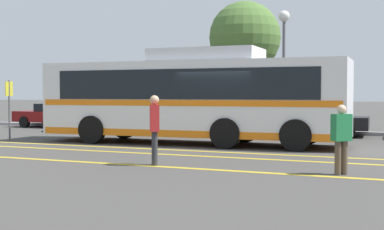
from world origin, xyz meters
The scene contains 14 objects.
ground_plane centered at (0.00, 0.00, 0.00)m, with size 220.00×220.00×0.00m, color #423F3D.
lane_strip_0 centered at (-1.27, -1.96, 0.00)m, with size 0.20×30.84×0.01m, color gold.
lane_strip_1 centered at (-1.27, -3.16, 0.00)m, with size 0.20×30.84×0.01m, color gold.
lane_strip_2 centered at (-1.27, -5.59, 0.00)m, with size 0.20×30.84×0.01m, color gold.
curb_strip centered at (-1.27, 6.73, 0.07)m, with size 38.84×0.36×0.15m, color #99999E.
transit_bus centered at (-1.25, 0.24, 1.67)m, with size 11.23×3.04×3.35m.
parked_car_0 centered at (-11.43, 5.82, 0.66)m, with size 4.79×2.12×1.27m.
parked_car_1 centered at (-4.57, 5.36, 0.76)m, with size 4.45×1.95×1.52m.
parked_car_2 centered at (2.07, 5.63, 0.66)m, with size 4.56×2.22×1.27m.
pedestrian_0 centered at (4.62, -5.21, 0.87)m, with size 0.46×0.45×1.54m.
pedestrian_1 centered at (0.13, -5.41, 0.99)m, with size 0.40×0.47×1.74m.
bus_stop_sign centered at (-8.42, -1.03, 1.46)m, with size 0.07×0.40×2.30m.
street_lamp centered at (0.27, 7.59, 4.25)m, with size 0.53×0.53×5.67m.
tree_0 centered at (-2.45, 10.14, 4.78)m, with size 3.81×3.81×6.70m.
Camera 1 is at (6.19, -17.21, 1.78)m, focal length 50.00 mm.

